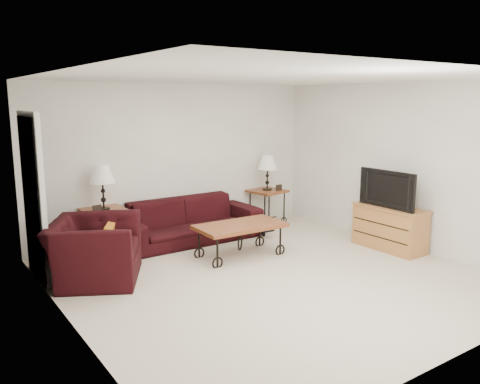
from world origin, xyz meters
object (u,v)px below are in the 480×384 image
side_table_right (267,207)px  tv_stand (390,228)px  backpack (264,224)px  side_table_left (105,231)px  lamp_left (103,187)px  television (391,189)px  coffee_table (240,240)px  lamp_right (267,173)px  armchair (95,250)px  sofa (189,221)px

side_table_right → tv_stand: size_ratio=0.58×
side_table_right → backpack: size_ratio=1.44×
side_table_left → lamp_left: 0.66m
television → coffee_table: bearing=-115.9°
lamp_right → armchair: bearing=-163.8°
coffee_table → armchair: (-2.04, 0.25, 0.15)m
coffee_table → armchair: size_ratio=1.07×
side_table_right → armchair: armchair is taller
backpack → coffee_table: bearing=-128.7°
backpack → lamp_right: bearing=65.6°
side_table_left → tv_stand: (3.62, -2.26, -0.00)m
lamp_left → lamp_right: lamp_left is taller
lamp_left → lamp_right: bearing=0.0°
sofa → backpack: bearing=-22.2°
coffee_table → television: bearing=-25.9°
side_table_right → side_table_left: bearing=180.0°
side_table_left → lamp_right: size_ratio=1.04×
armchair → tv_stand: bearing=-78.3°
side_table_left → television: 4.29m
sofa → lamp_left: bearing=172.2°
lamp_left → coffee_table: bearing=-39.3°
sofa → armchair: size_ratio=1.96×
lamp_left → side_table_left: bearing=0.0°
side_table_left → lamp_left: bearing=0.0°
armchair → backpack: 2.97m
side_table_left → side_table_right: side_table_left is taller
coffee_table → television: television is taller
lamp_right → backpack: lamp_right is taller
lamp_left → backpack: (2.45, -0.65, -0.77)m
side_table_left → lamp_right: lamp_right is taller
side_table_right → television: bearing=-75.7°
lamp_right → tv_stand: 2.42m
side_table_right → armchair: (-3.51, -1.02, 0.07)m
lamp_left → tv_stand: 4.32m
side_table_right → tv_stand: 2.34m
tv_stand → side_table_right: bearing=104.8°
lamp_right → side_table_right: bearing=0.0°
side_table_left → lamp_right: (3.02, 0.00, 0.62)m
armchair → backpack: armchair is taller
coffee_table → television: (2.05, -1.00, 0.70)m
lamp_right → coffee_table: bearing=-139.2°
sofa → lamp_right: size_ratio=3.67×
lamp_right → tv_stand: lamp_right is taller
sofa → armchair: 1.98m
lamp_right → armchair: size_ratio=0.53×
armchair → tv_stand: 4.29m
sofa → armchair: armchair is taller
sofa → backpack: sofa is taller
backpack → armchair: bearing=-156.0°
side_table_right → lamp_right: size_ratio=1.00×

